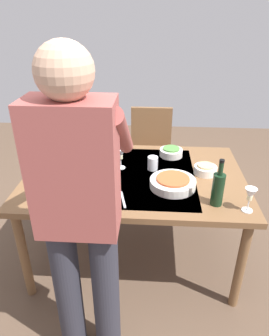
# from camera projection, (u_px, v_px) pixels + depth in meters

# --- Properties ---
(ground_plane) EXTENTS (6.00, 6.00, 0.00)m
(ground_plane) POSITION_uv_depth(u_px,v_px,m) (134.00, 252.00, 2.51)
(ground_plane) COLOR brown
(dining_table) EXTENTS (1.53, 1.02, 0.73)m
(dining_table) POSITION_uv_depth(u_px,v_px,m) (134.00, 182.00, 2.20)
(dining_table) COLOR brown
(dining_table) RESTS_ON ground_plane
(chair_near) EXTENTS (0.40, 0.40, 0.91)m
(chair_near) POSITION_uv_depth(u_px,v_px,m) (151.00, 149.00, 3.04)
(chair_near) COLOR #523019
(chair_near) RESTS_ON ground_plane
(person_server) EXTENTS (0.42, 0.61, 1.69)m
(person_server) POSITION_uv_depth(u_px,v_px,m) (80.00, 211.00, 1.39)
(person_server) COLOR #2D2D38
(person_server) RESTS_ON ground_plane
(wine_bottle) EXTENTS (0.07, 0.07, 0.30)m
(wine_bottle) POSITION_uv_depth(u_px,v_px,m) (218.00, 188.00, 1.79)
(wine_bottle) COLOR black
(wine_bottle) RESTS_ON dining_table
(wine_glass_left) EXTENTS (0.07, 0.07, 0.15)m
(wine_glass_left) POSITION_uv_depth(u_px,v_px,m) (250.00, 196.00, 1.73)
(wine_glass_left) COLOR white
(wine_glass_left) RESTS_ON dining_table
(wine_glass_right) EXTENTS (0.07, 0.07, 0.15)m
(wine_glass_right) POSITION_uv_depth(u_px,v_px,m) (121.00, 155.00, 2.20)
(wine_glass_right) COLOR white
(wine_glass_right) RESTS_ON dining_table
(water_cup_near_left) EXTENTS (0.08, 0.08, 0.10)m
(water_cup_near_left) POSITION_uv_depth(u_px,v_px,m) (153.00, 163.00, 2.21)
(water_cup_near_left) COLOR silver
(water_cup_near_left) RESTS_ON dining_table
(water_cup_near_right) EXTENTS (0.08, 0.08, 0.09)m
(water_cup_near_right) POSITION_uv_depth(u_px,v_px,m) (90.00, 152.00, 2.39)
(water_cup_near_right) COLOR silver
(water_cup_near_right) RESTS_ON dining_table
(water_cup_far_left) EXTENTS (0.07, 0.07, 0.10)m
(water_cup_far_left) POSITION_uv_depth(u_px,v_px,m) (58.00, 145.00, 2.49)
(water_cup_far_left) COLOR silver
(water_cup_far_left) RESTS_ON dining_table
(serving_bowl_pasta) EXTENTS (0.30, 0.30, 0.07)m
(serving_bowl_pasta) POSITION_uv_depth(u_px,v_px,m) (173.00, 182.00, 2.00)
(serving_bowl_pasta) COLOR white
(serving_bowl_pasta) RESTS_ON dining_table
(side_bowl_salad) EXTENTS (0.18, 0.18, 0.07)m
(side_bowl_salad) POSITION_uv_depth(u_px,v_px,m) (171.00, 152.00, 2.42)
(side_bowl_salad) COLOR white
(side_bowl_salad) RESTS_ON dining_table
(side_bowl_bread) EXTENTS (0.16, 0.16, 0.07)m
(side_bowl_bread) POSITION_uv_depth(u_px,v_px,m) (205.00, 169.00, 2.16)
(side_bowl_bread) COLOR white
(side_bowl_bread) RESTS_ON dining_table
(dinner_plate_near) EXTENTS (0.23, 0.23, 0.01)m
(dinner_plate_near) POSITION_uv_depth(u_px,v_px,m) (97.00, 185.00, 2.03)
(dinner_plate_near) COLOR white
(dinner_plate_near) RESTS_ON dining_table
(table_knife) EXTENTS (0.02, 0.20, 0.00)m
(table_knife) POSITION_uv_depth(u_px,v_px,m) (56.00, 191.00, 1.97)
(table_knife) COLOR silver
(table_knife) RESTS_ON dining_table
(table_fork) EXTENTS (0.06, 0.18, 0.00)m
(table_fork) POSITION_uv_depth(u_px,v_px,m) (123.00, 199.00, 1.88)
(table_fork) COLOR silver
(table_fork) RESTS_ON dining_table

